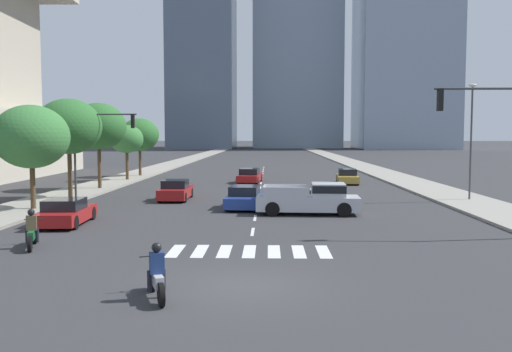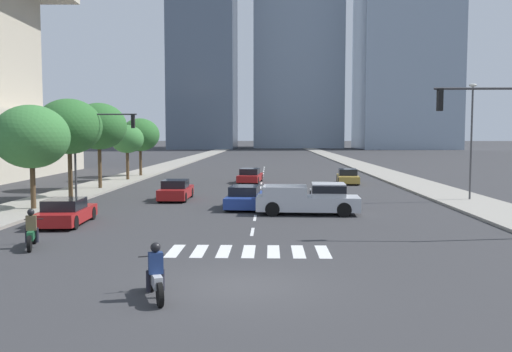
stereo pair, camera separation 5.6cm
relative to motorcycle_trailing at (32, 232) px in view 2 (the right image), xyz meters
name	(u,v)px [view 2 (the right image)]	position (x,y,z in m)	size (l,w,h in m)	color
ground_plane	(242,285)	(8.17, -4.88, -0.58)	(800.00, 800.00, 0.00)	#333335
sidewalk_east	(420,185)	(21.40, 25.12, -0.51)	(4.00, 260.00, 0.15)	gray
sidewalk_west	(104,185)	(-5.06, 25.12, -0.51)	(4.00, 260.00, 0.15)	gray
crosswalk_near	(249,251)	(8.17, -0.41, -0.58)	(5.85, 2.21, 0.01)	silver
lane_divider_center	(261,183)	(8.17, 27.59, -0.58)	(0.14, 50.00, 0.01)	silver
motorcycle_trailing	(32,232)	(0.00, 0.00, 0.00)	(0.96, 2.13, 1.49)	black
motorcycle_third	(155,276)	(5.99, -6.16, 0.00)	(0.99, 1.96, 1.49)	black
pickup_truck	(313,199)	(11.23, 8.95, 0.23)	(5.54, 2.26, 1.67)	#B7BABF
sedan_gold_0	(348,177)	(15.74, 27.48, 0.00)	(2.06, 4.41, 1.28)	#B28E38
sedan_red_1	(176,191)	(2.77, 15.16, 0.03)	(1.80, 4.26, 1.33)	maroon
sedan_silver_2	(327,194)	(12.46, 13.68, -0.02)	(1.85, 4.34, 1.22)	#B7BABF
sedan_blue_3	(245,197)	(7.47, 11.49, 0.01)	(2.21, 4.89, 1.29)	navy
sedan_red_4	(66,213)	(-0.73, 5.27, -0.01)	(2.06, 4.38, 1.24)	maroon
sedan_red_5	(250,176)	(7.15, 28.28, 0.01)	(2.24, 4.81, 1.28)	maroon
traffic_signal_near	(511,128)	(18.72, 2.51, 3.94)	(5.20, 0.28, 6.36)	#333335
traffic_signal_far	(98,137)	(-2.34, 15.25, 3.56)	(4.41, 0.28, 5.84)	#333335
street_lamp_east	(472,132)	(21.70, 14.80, 3.82)	(0.50, 0.24, 7.32)	#3F3F42
street_tree_nearest	(31,137)	(-4.26, 9.75, 3.56)	(4.13, 4.13, 5.75)	#4C3823
street_tree_second	(69,127)	(-4.26, 15.37, 4.21)	(4.27, 4.27, 6.46)	#4C3823
street_tree_third	(99,126)	(-4.26, 21.56, 4.33)	(4.21, 4.21, 6.56)	#4C3823
street_tree_fourth	(127,139)	(-4.26, 29.67, 3.29)	(3.05, 3.05, 5.04)	#4C3823
street_tree_fifth	(140,135)	(-4.26, 34.68, 3.69)	(3.91, 3.91, 5.79)	#4C3823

